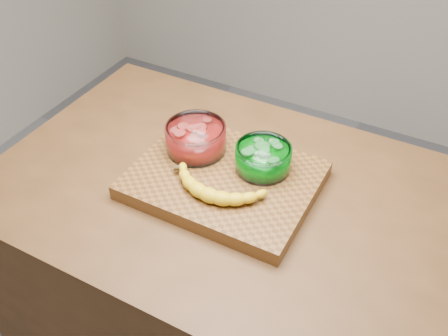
% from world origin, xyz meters
% --- Properties ---
extents(counter, '(1.20, 0.80, 0.90)m').
position_xyz_m(counter, '(0.00, 0.00, 0.45)').
color(counter, '#503118').
rests_on(counter, ground).
extents(cutting_board, '(0.45, 0.35, 0.04)m').
position_xyz_m(cutting_board, '(0.00, 0.00, 0.92)').
color(cutting_board, brown).
rests_on(cutting_board, counter).
extents(bowl_red, '(0.16, 0.16, 0.07)m').
position_xyz_m(bowl_red, '(-0.11, 0.05, 0.98)').
color(bowl_red, white).
rests_on(bowl_red, cutting_board).
extents(bowl_green, '(0.14, 0.14, 0.07)m').
position_xyz_m(bowl_green, '(0.07, 0.07, 0.97)').
color(bowl_green, white).
rests_on(bowl_green, cutting_board).
extents(banana, '(0.27, 0.12, 0.04)m').
position_xyz_m(banana, '(0.01, -0.07, 0.96)').
color(banana, gold).
rests_on(banana, cutting_board).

